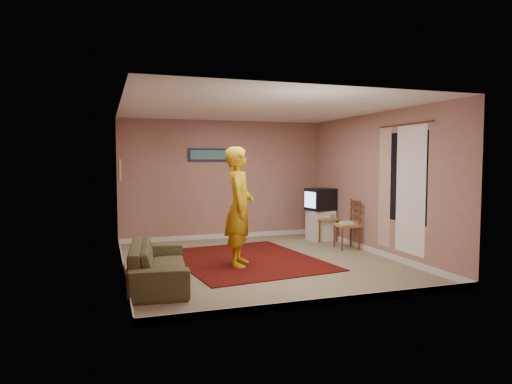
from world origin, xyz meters
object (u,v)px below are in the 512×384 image
object	(u,v)px
tv_cabinet	(321,225)
chair_b	(347,219)
sofa	(159,263)
crt_tv	(321,199)
chair_a	(325,212)
person	(239,207)

from	to	relation	value
tv_cabinet	chair_b	xyz separation A→B (m)	(0.04, -1.05, 0.26)
chair_b	sofa	size ratio (longest dim) A/B	0.27
chair_b	sofa	xyz separation A→B (m)	(-3.79, -1.39, -0.30)
tv_cabinet	crt_tv	bearing A→B (deg)	-171.56
chair_b	crt_tv	bearing A→B (deg)	-172.45
chair_a	sofa	xyz separation A→B (m)	(-3.80, -2.34, -0.33)
tv_cabinet	chair_a	world-z (taller)	chair_a
chair_a	tv_cabinet	bearing A→B (deg)	120.11
chair_b	sofa	bearing A→B (deg)	-64.73
chair_a	sofa	world-z (taller)	chair_a
tv_cabinet	chair_a	xyz separation A→B (m)	(0.05, -0.11, 0.29)
person	sofa	bearing A→B (deg)	137.93
chair_a	sofa	size ratio (longest dim) A/B	0.28
chair_a	sofa	distance (m)	4.48
sofa	chair_a	bearing A→B (deg)	-51.94
tv_cabinet	crt_tv	world-z (taller)	crt_tv
sofa	crt_tv	bearing A→B (deg)	-50.43
chair_a	person	size ratio (longest dim) A/B	0.28
chair_a	crt_tv	bearing A→B (deg)	122.70
tv_cabinet	chair_a	distance (m)	0.31
sofa	person	size ratio (longest dim) A/B	1.00
chair_a	chair_b	bearing A→B (deg)	-85.91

